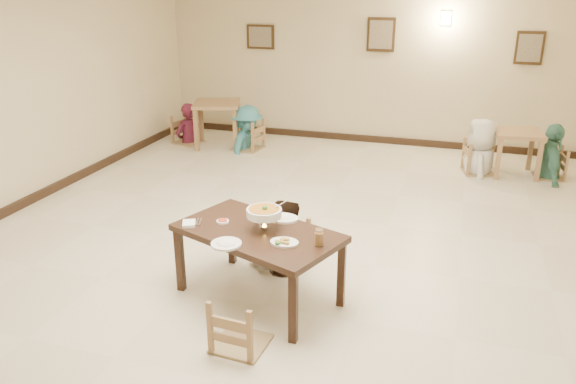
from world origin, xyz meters
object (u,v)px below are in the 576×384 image
(main_table, at_px, (258,238))
(chair_far, at_px, (284,224))
(bg_table_left, at_px, (217,110))
(bg_diner_b, at_px, (247,106))
(chair_near, at_px, (240,298))
(bg_chair_rr, at_px, (552,150))
(main_diner, at_px, (282,201))
(bg_diner_d, at_px, (557,124))
(bg_diner_a, at_px, (186,103))
(bg_diner_c, at_px, (484,119))
(bg_chair_ll, at_px, (187,117))
(drink_glass, at_px, (319,238))
(bg_chair_rl, at_px, (481,143))
(bg_table_right, at_px, (517,139))
(curry_warmer, at_px, (264,213))
(bg_chair_lr, at_px, (247,121))

(main_table, bearing_deg, chair_far, 109.68)
(bg_table_left, xyz_separation_m, bg_diner_b, (0.61, -0.06, 0.13))
(chair_near, distance_m, bg_chair_rr, 6.26)
(main_diner, xyz_separation_m, bg_diner_d, (3.10, 4.05, 0.10))
(chair_near, distance_m, bg_diner_a, 6.52)
(bg_diner_c, bearing_deg, chair_near, -24.42)
(bg_chair_ll, relative_size, bg_diner_c, 0.57)
(bg_diner_b, bearing_deg, chair_far, -153.48)
(bg_table_left, relative_size, bg_diner_b, 0.64)
(drink_glass, height_order, bg_chair_ll, bg_chair_ll)
(bg_diner_c, bearing_deg, bg_chair_rl, 85.30)
(bg_table_left, height_order, bg_chair_ll, bg_chair_ll)
(bg_table_right, bearing_deg, curry_warmer, -118.36)
(bg_table_left, height_order, bg_table_right, bg_table_left)
(chair_far, height_order, bg_table_left, chair_far)
(bg_chair_rr, relative_size, bg_diner_c, 0.51)
(drink_glass, height_order, bg_diner_c, bg_diner_c)
(bg_chair_ll, relative_size, bg_diner_b, 0.62)
(bg_table_left, height_order, bg_diner_b, bg_diner_b)
(main_diner, distance_m, bg_chair_ll, 5.26)
(curry_warmer, relative_size, bg_diner_c, 0.21)
(bg_table_right, xyz_separation_m, bg_diner_b, (-4.57, 0.07, 0.23))
(bg_chair_lr, height_order, bg_diner_d, bg_diner_d)
(main_diner, relative_size, bg_diner_c, 0.86)
(chair_far, height_order, bg_diner_d, bg_diner_d)
(bg_chair_ll, relative_size, bg_chair_lr, 0.95)
(main_table, height_order, chair_far, chair_far)
(main_table, xyz_separation_m, bg_table_right, (2.59, 4.72, -0.06))
(bg_chair_rr, distance_m, bg_diner_c, 1.14)
(bg_chair_ll, distance_m, bg_diner_a, 0.27)
(curry_warmer, xyz_separation_m, bg_table_right, (2.53, 4.69, -0.32))
(main_diner, xyz_separation_m, drink_glass, (0.61, -0.82, 0.03))
(main_table, bearing_deg, bg_chair_lr, 133.18)
(curry_warmer, height_order, bg_table_right, curry_warmer)
(main_table, relative_size, bg_chair_rl, 1.76)
(bg_diner_c, bearing_deg, bg_diner_a, -96.69)
(main_diner, height_order, bg_chair_ll, main_diner)
(bg_table_right, bearing_deg, bg_diner_a, 178.92)
(curry_warmer, relative_size, bg_diner_b, 0.23)
(chair_far, xyz_separation_m, bg_chair_rl, (2.05, 3.87, 0.03))
(chair_far, xyz_separation_m, curry_warmer, (0.04, -0.75, 0.43))
(bg_diner_d, bearing_deg, bg_diner_c, 87.52)
(main_diner, xyz_separation_m, curry_warmer, (0.04, -0.65, 0.13))
(main_diner, distance_m, bg_chair_rl, 4.47)
(chair_near, relative_size, main_diner, 0.60)
(bg_chair_rr, xyz_separation_m, bg_diner_d, (0.00, 0.00, 0.41))
(main_diner, height_order, bg_diner_c, bg_diner_c)
(chair_near, relative_size, bg_diner_b, 0.57)
(chair_far, xyz_separation_m, bg_table_right, (2.57, 3.95, 0.11))
(bg_chair_rl, bearing_deg, bg_diner_c, 76.38)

